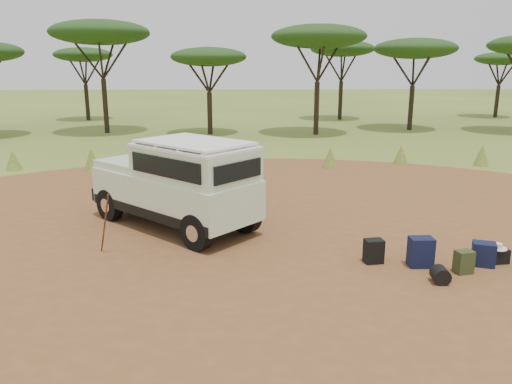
{
  "coord_description": "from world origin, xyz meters",
  "views": [
    {
      "loc": [
        -0.73,
        -10.28,
        3.87
      ],
      "look_at": [
        -0.2,
        0.89,
        1.0
      ],
      "focal_mm": 35.0,
      "sensor_mm": 36.0,
      "label": 1
    }
  ],
  "objects_px": {
    "duffel_navy": "(483,254)",
    "hard_case": "(496,256)",
    "backpack_navy": "(421,252)",
    "backpack_olive": "(464,262)",
    "walking_staff": "(105,224)",
    "safari_vehicle": "(178,185)",
    "backpack_black": "(374,251)"
  },
  "relations": [
    {
      "from": "safari_vehicle",
      "to": "duffel_navy",
      "type": "distance_m",
      "value": 6.86
    },
    {
      "from": "backpack_black",
      "to": "duffel_navy",
      "type": "height_order",
      "value": "backpack_black"
    },
    {
      "from": "backpack_navy",
      "to": "duffel_navy",
      "type": "distance_m",
      "value": 1.26
    },
    {
      "from": "duffel_navy",
      "to": "backpack_black",
      "type": "bearing_deg",
      "value": -164.93
    },
    {
      "from": "duffel_navy",
      "to": "hard_case",
      "type": "xyz_separation_m",
      "value": [
        0.34,
        0.14,
        -0.09
      ]
    },
    {
      "from": "safari_vehicle",
      "to": "backpack_black",
      "type": "relative_size",
      "value": 9.02
    },
    {
      "from": "safari_vehicle",
      "to": "walking_staff",
      "type": "relative_size",
      "value": 3.14
    },
    {
      "from": "backpack_black",
      "to": "backpack_olive",
      "type": "bearing_deg",
      "value": -29.24
    },
    {
      "from": "backpack_olive",
      "to": "hard_case",
      "type": "relative_size",
      "value": 1.07
    },
    {
      "from": "backpack_black",
      "to": "walking_staff",
      "type": "bearing_deg",
      "value": 163.77
    },
    {
      "from": "backpack_navy",
      "to": "hard_case",
      "type": "xyz_separation_m",
      "value": [
        1.6,
        0.12,
        -0.15
      ]
    },
    {
      "from": "duffel_navy",
      "to": "walking_staff",
      "type": "bearing_deg",
      "value": -165.59
    },
    {
      "from": "backpack_olive",
      "to": "duffel_navy",
      "type": "xyz_separation_m",
      "value": [
        0.55,
        0.34,
        0.01
      ]
    },
    {
      "from": "backpack_olive",
      "to": "hard_case",
      "type": "xyz_separation_m",
      "value": [
        0.89,
        0.48,
        -0.08
      ]
    },
    {
      "from": "safari_vehicle",
      "to": "backpack_black",
      "type": "distance_m",
      "value": 4.87
    },
    {
      "from": "backpack_navy",
      "to": "duffel_navy",
      "type": "height_order",
      "value": "backpack_navy"
    },
    {
      "from": "backpack_olive",
      "to": "safari_vehicle",
      "type": "bearing_deg",
      "value": 139.32
    },
    {
      "from": "backpack_olive",
      "to": "duffel_navy",
      "type": "relative_size",
      "value": 0.94
    },
    {
      "from": "safari_vehicle",
      "to": "backpack_navy",
      "type": "distance_m",
      "value": 5.72
    },
    {
      "from": "backpack_olive",
      "to": "walking_staff",
      "type": "bearing_deg",
      "value": 157.02
    },
    {
      "from": "walking_staff",
      "to": "backpack_black",
      "type": "xyz_separation_m",
      "value": [
        5.46,
        -0.72,
        -0.43
      ]
    },
    {
      "from": "backpack_navy",
      "to": "backpack_olive",
      "type": "distance_m",
      "value": 0.8
    },
    {
      "from": "safari_vehicle",
      "to": "backpack_navy",
      "type": "height_order",
      "value": "safari_vehicle"
    },
    {
      "from": "backpack_black",
      "to": "backpack_navy",
      "type": "xyz_separation_m",
      "value": [
        0.87,
        -0.22,
        0.05
      ]
    },
    {
      "from": "backpack_olive",
      "to": "hard_case",
      "type": "bearing_deg",
      "value": 16.02
    },
    {
      "from": "walking_staff",
      "to": "backpack_navy",
      "type": "height_order",
      "value": "walking_staff"
    },
    {
      "from": "backpack_black",
      "to": "duffel_navy",
      "type": "xyz_separation_m",
      "value": [
        2.13,
        -0.25,
        -0.01
      ]
    },
    {
      "from": "walking_staff",
      "to": "duffel_navy",
      "type": "relative_size",
      "value": 2.95
    },
    {
      "from": "backpack_olive",
      "to": "backpack_navy",
      "type": "bearing_deg",
      "value": 140.16
    },
    {
      "from": "safari_vehicle",
      "to": "duffel_navy",
      "type": "height_order",
      "value": "safari_vehicle"
    },
    {
      "from": "backpack_black",
      "to": "hard_case",
      "type": "xyz_separation_m",
      "value": [
        2.47,
        -0.11,
        -0.1
      ]
    },
    {
      "from": "safari_vehicle",
      "to": "hard_case",
      "type": "bearing_deg",
      "value": 22.36
    }
  ]
}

